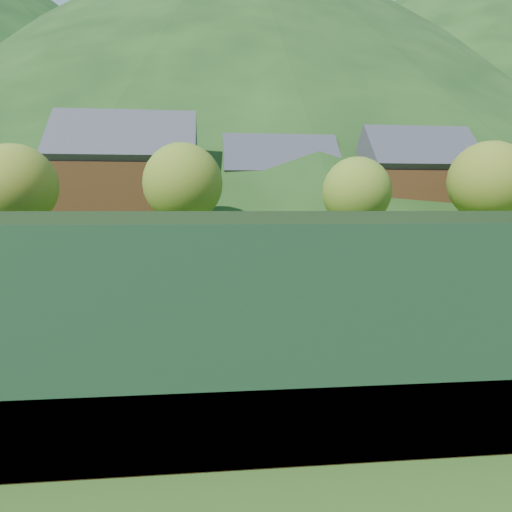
{
  "coord_description": "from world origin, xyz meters",
  "views": [
    {
      "loc": [
        -2.01,
        -17.28,
        3.2
      ],
      "look_at": [
        -0.2,
        0.0,
        1.38
      ],
      "focal_mm": 32.0,
      "sensor_mm": 36.0,
      "label": 1
    }
  ],
  "objects": [
    {
      "name": "tennis_ball_24",
      "position": [
        6.4,
        -5.27,
        0.05
      ],
      "size": [
        0.07,
        0.07,
        0.07
      ],
      "primitive_type": "sphere",
      "color": "yellow",
      "rests_on": "clay_court"
    },
    {
      "name": "mountain_far",
      "position": [
        10.0,
        160.0,
        55.0
      ],
      "size": [
        280.0,
        280.0,
        110.0
      ],
      "primitive_type": "cone",
      "color": "#163211",
      "rests_on": "ground"
    },
    {
      "name": "chalet_left",
      "position": [
        -10.0,
        30.0,
        5.65
      ],
      "size": [
        13.8,
        9.93,
        12.92
      ],
      "color": "beige",
      "rests_on": "ground"
    },
    {
      "name": "tennis_ball_2",
      "position": [
        5.0,
        -2.76,
        0.05
      ],
      "size": [
        0.07,
        0.07,
        0.07
      ],
      "primitive_type": "sphere",
      "color": "yellow",
      "rests_on": "clay_court"
    },
    {
      "name": "student_a",
      "position": [
        2.24,
        1.75,
        0.77
      ],
      "size": [
        0.8,
        0.66,
        1.51
      ],
      "primitive_type": "imported",
      "rotation": [
        0.0,
        0.0,
        3.01
      ],
      "color": "#E95B14",
      "rests_on": "clay_court"
    },
    {
      "name": "tennis_ball_4",
      "position": [
        6.01,
        -1.77,
        0.05
      ],
      "size": [
        0.07,
        0.07,
        0.07
      ],
      "primitive_type": "sphere",
      "color": "yellow",
      "rests_on": "clay_court"
    },
    {
      "name": "tennis_ball_16",
      "position": [
        -0.84,
        -2.23,
        0.05
      ],
      "size": [
        0.07,
        0.07,
        0.07
      ],
      "primitive_type": "sphere",
      "color": "yellow",
      "rests_on": "clay_court"
    },
    {
      "name": "student_c",
      "position": [
        5.63,
        2.12,
        0.73
      ],
      "size": [
        0.77,
        0.59,
        1.43
      ],
      "primitive_type": "imported",
      "rotation": [
        0.0,
        0.0,
        3.35
      ],
      "color": "orange",
      "rests_on": "clay_court"
    },
    {
      "name": "tennis_ball_3",
      "position": [
        -0.37,
        -4.82,
        0.05
      ],
      "size": [
        0.07,
        0.07,
        0.07
      ],
      "primitive_type": "sphere",
      "color": "yellow",
      "rests_on": "clay_court"
    },
    {
      "name": "tennis_ball_20",
      "position": [
        5.21,
        -2.95,
        0.05
      ],
      "size": [
        0.07,
        0.07,
        0.07
      ],
      "primitive_type": "sphere",
      "color": "yellow",
      "rests_on": "clay_court"
    },
    {
      "name": "tennis_ball_22",
      "position": [
        -5.12,
        -4.27,
        0.05
      ],
      "size": [
        0.07,
        0.07,
        0.07
      ],
      "primitive_type": "sphere",
      "color": "yellow",
      "rests_on": "clay_court"
    },
    {
      "name": "student_b",
      "position": [
        3.33,
        2.26,
        0.68
      ],
      "size": [
        0.82,
        0.46,
        1.32
      ],
      "primitive_type": "imported",
      "rotation": [
        0.0,
        0.0,
        3.32
      ],
      "color": "orange",
      "rests_on": "clay_court"
    },
    {
      "name": "chalet_right",
      "position": [
        20.0,
        30.0,
        5.26
      ],
      "size": [
        11.5,
        8.82,
        11.91
      ],
      "color": "beige",
      "rests_on": "ground"
    },
    {
      "name": "tree_b",
      "position": [
        -4.0,
        20.0,
        5.19
      ],
      "size": [
        6.4,
        6.4,
        8.4
      ],
      "color": "#432B1A",
      "rests_on": "ground"
    },
    {
      "name": "tennis_ball_19",
      "position": [
        -5.41,
        -6.91,
        0.05
      ],
      "size": [
        0.07,
        0.07,
        0.07
      ],
      "primitive_type": "sphere",
      "color": "yellow",
      "rests_on": "clay_court"
    },
    {
      "name": "court_lines",
      "position": [
        0.0,
        0.0,
        0.02
      ],
      "size": [
        23.83,
        11.03,
        0.0
      ],
      "color": "white",
      "rests_on": "clay_court"
    },
    {
      "name": "clay_court",
      "position": [
        0.0,
        0.0,
        0.01
      ],
      "size": [
        40.0,
        24.0,
        0.02
      ],
      "primitive_type": "cube",
      "color": "#C44A1F",
      "rests_on": "ground"
    },
    {
      "name": "perimeter_fence",
      "position": [
        0.0,
        0.0,
        1.27
      ],
      "size": [
        40.4,
        24.24,
        3.0
      ],
      "color": "black",
      "rests_on": "clay_court"
    },
    {
      "name": "tennis_ball_13",
      "position": [
        4.17,
        -7.6,
        0.05
      ],
      "size": [
        0.07,
        0.07,
        0.07
      ],
      "primitive_type": "sphere",
      "color": "yellow",
      "rests_on": "clay_court"
    },
    {
      "name": "tennis_ball_0",
      "position": [
        -0.46,
        -8.16,
        0.05
      ],
      "size": [
        0.07,
        0.07,
        0.07
      ],
      "primitive_type": "sphere",
      "color": "yellow",
      "rests_on": "clay_court"
    },
    {
      "name": "tennis_ball_7",
      "position": [
        -6.42,
        -2.19,
        0.05
      ],
      "size": [
        0.07,
        0.07,
        0.07
      ],
      "primitive_type": "sphere",
      "color": "yellow",
      "rests_on": "clay_court"
    },
    {
      "name": "tree_a",
      "position": [
        -16.0,
        18.0,
        4.87
      ],
      "size": [
        6.0,
        6.0,
        7.88
      ],
      "color": "#41281A",
      "rests_on": "ground"
    },
    {
      "name": "ball_hopper",
      "position": [
        -5.98,
        -4.89,
        0.77
      ],
      "size": [
        0.57,
        0.57,
        1.0
      ],
      "color": "black",
      "rests_on": "clay_court"
    },
    {
      "name": "chalet_mid",
      "position": [
        6.0,
        34.0,
        4.99
      ],
      "size": [
        12.65,
        8.82,
        11.45
      ],
      "color": "beige",
      "rests_on": "ground"
    },
    {
      "name": "tennis_ball_8",
      "position": [
        2.64,
        -3.44,
        0.05
      ],
      "size": [
        0.07,
        0.07,
        0.07
      ],
      "primitive_type": "sphere",
      "color": "yellow",
      "rests_on": "clay_court"
    },
    {
      "name": "tennis_ball_17",
      "position": [
        3.31,
        -4.89,
        0.05
      ],
      "size": [
        0.07,
        0.07,
        0.07
      ],
      "primitive_type": "sphere",
      "color": "yellow",
      "rests_on": "clay_court"
    },
    {
      "name": "tennis_ball_11",
      "position": [
        2.08,
        -3.88,
        0.05
      ],
      "size": [
        0.07,
        0.07,
        0.07
      ],
      "primitive_type": "sphere",
      "color": "yellow",
      "rests_on": "clay_court"
    },
    {
      "name": "tree_c",
      "position": [
        10.0,
        19.0,
        4.54
      ],
      "size": [
        5.6,
        5.6,
        7.35
      ],
      "color": "#412A1A",
      "rests_on": "ground"
    },
    {
      "name": "student_d",
      "position": [
        6.81,
        2.15,
        0.69
      ],
      "size": [
        0.89,
        0.54,
        1.34
      ],
      "primitive_type": "imported",
      "rotation": [
        0.0,
        0.0,
        3.09
      ],
      "color": "#D55113",
      "rests_on": "clay_court"
    },
    {
      "name": "coach",
      "position": [
        -4.94,
        -2.17,
        1.01
      ],
      "size": [
        0.79,
        0.59,
        1.98
      ],
      "primitive_type": "imported",
      "rotation": [
        0.0,
        0.0,
        -0.17
      ],
      "color": "#1B5FB4",
      "rests_on": "clay_court"
    },
    {
      "name": "tennis_net",
      "position": [
        0.0,
        0.0,
        0.52
      ],
      "size": [
        0.1,
        12.07,
        1.1
      ],
      "color": "black",
      "rests_on": "clay_court"
    },
    {
      "name": "ground",
      "position": [
        0.0,
        0.0,
        0.0
      ],
      "size": [
        400.0,
        400.0,
        0.0
      ],
      "primitive_type": "plane",
      "color": "#294C17",
      "rests_on": "ground"
    },
    {
      "name": "tree_d",
      "position": [
        22.0,
        20.0,
        5.52
      ],
      "size": [
        6.8,
        6.8,
        8.93
      ],
      "color": "#3C2418",
      "rests_on": "ground"
    },
    {
      "name": "tennis_ball_23",
      "position": [
        5.93,
        -5.96,
        0.05
      ],
      "size": [
        0.07,
        0.07,
        0.07
      ],
      "primitive_type": "sphere",
      "color": "yellow",
      "rests_on": "clay_court"
    },
    {
      "name": "tennis_ball_14",
      "position": [
        -5.25,
        -8.38,
        0.05
      ],
      "size": [
        0.07,
        0.07,
        0.07
      ],
      "primitive_type": "sphere",
      "color": "yellow",
      "rests_on": "clay_court"
    },
    {
      "name": "tennis_ball_9",
      "position": [
        -2.31,
        -1.92,
        0.05
      ],
      "size": [
        0.07,
        0.07,
        0.07
      ],
      "primitive_type": "sphere",
      "color": "yellow",
      "rests_on": "clay_court"
    },
    {
      "name": "mountain_far_right",
      "position": [
        90.0,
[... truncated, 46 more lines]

